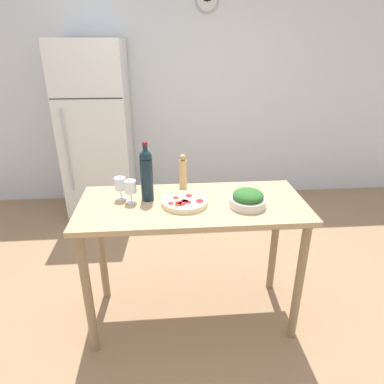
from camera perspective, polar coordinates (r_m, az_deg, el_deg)
name	(u,v)px	position (r m, az deg, el deg)	size (l,w,h in m)	color
ground_plane	(192,314)	(2.71, 0.06, -19.64)	(14.00, 14.00, 0.00)	#9E7A56
wall_back	(177,92)	(4.19, -2.54, 16.26)	(6.40, 0.08, 2.60)	silver
refrigerator	(97,132)	(3.92, -15.50, 9.55)	(0.70, 0.73, 1.89)	silver
prep_counter	(192,222)	(2.24, 0.07, -4.98)	(1.44, 0.63, 0.92)	tan
wine_bottle	(147,174)	(2.17, -7.59, 2.99)	(0.08, 0.08, 0.38)	#142833
wine_glass_near	(130,188)	(2.17, -10.21, 0.71)	(0.07, 0.07, 0.15)	silver
wine_glass_far	(120,184)	(2.23, -11.90, 1.26)	(0.07, 0.07, 0.15)	silver
pepper_mill	(183,172)	(2.34, -1.53, 3.30)	(0.05, 0.05, 0.25)	tan
salad_bowl	(248,199)	(2.13, 9.29, -1.15)	(0.22, 0.22, 0.11)	silver
homemade_pizza	(185,202)	(2.14, -1.24, -1.61)	(0.29, 0.29, 0.04)	beige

